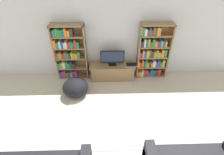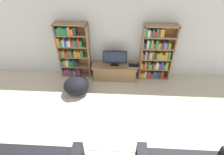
{
  "view_description": "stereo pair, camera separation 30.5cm",
  "coord_description": "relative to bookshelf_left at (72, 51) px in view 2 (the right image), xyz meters",
  "views": [
    {
      "loc": [
        -0.09,
        -0.75,
        3.53
      ],
      "look_at": [
        0.02,
        3.0,
        0.7
      ],
      "focal_mm": 28.0,
      "sensor_mm": 36.0,
      "label": 1
    },
    {
      "loc": [
        0.21,
        -0.75,
        3.53
      ],
      "look_at": [
        0.02,
        3.0,
        0.7
      ],
      "focal_mm": 28.0,
      "sensor_mm": 36.0,
      "label": 2
    }
  ],
  "objects": [
    {
      "name": "wall_back",
      "position": [
        1.29,
        0.18,
        0.4
      ],
      "size": [
        8.8,
        0.06,
        2.6
      ],
      "color": "silver",
      "rests_on": "ground_plane"
    },
    {
      "name": "beanbag_ottoman",
      "position": [
        0.25,
        -0.9,
        -0.65
      ],
      "size": [
        0.73,
        0.73,
        0.5
      ],
      "primitive_type": "ellipsoid",
      "color": "black",
      "rests_on": "ground_plane"
    },
    {
      "name": "laptop",
      "position": [
        1.94,
        -0.17,
        -0.37
      ],
      "size": [
        0.34,
        0.24,
        0.03
      ],
      "color": "silver",
      "rests_on": "tv_stand"
    },
    {
      "name": "bookshelf_right",
      "position": [
        2.6,
        -0.0,
        -0.04
      ],
      "size": [
        0.97,
        0.3,
        1.79
      ],
      "color": "#93704C",
      "rests_on": "ground_plane"
    },
    {
      "name": "area_rug",
      "position": [
        1.15,
        -1.98,
        -0.89
      ],
      "size": [
        2.08,
        1.57,
        0.02
      ],
      "color": "beige",
      "rests_on": "ground_plane"
    },
    {
      "name": "tv_stand",
      "position": [
        1.34,
        -0.13,
        -0.64
      ],
      "size": [
        1.44,
        0.5,
        0.51
      ],
      "color": "#8E6B47",
      "rests_on": "ground_plane"
    },
    {
      "name": "bookshelf_left",
      "position": [
        0.0,
        0.0,
        0.0
      ],
      "size": [
        0.97,
        0.3,
        1.79
      ],
      "color": "#93704C",
      "rests_on": "ground_plane"
    },
    {
      "name": "television",
      "position": [
        1.34,
        -0.14,
        -0.12
      ],
      "size": [
        0.74,
        0.16,
        0.5
      ],
      "color": "black",
      "rests_on": "tv_stand"
    }
  ]
}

